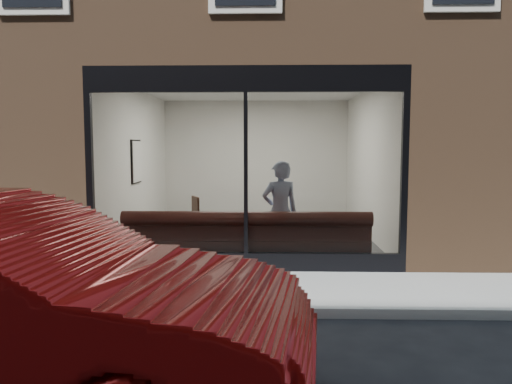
{
  "coord_description": "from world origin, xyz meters",
  "views": [
    {
      "loc": [
        0.36,
        -5.69,
        1.99
      ],
      "look_at": [
        0.15,
        2.4,
        1.23
      ],
      "focal_mm": 35.0,
      "sensor_mm": 36.0,
      "label": 1
    }
  ],
  "objects_px": {
    "person": "(280,211)",
    "cafe_chair_left": "(187,232)",
    "banquette": "(247,252)",
    "cafe_table_left": "(205,216)",
    "cafe_table_right": "(326,215)"
  },
  "relations": [
    {
      "from": "cafe_table_left",
      "to": "cafe_chair_left",
      "type": "height_order",
      "value": "cafe_table_left"
    },
    {
      "from": "cafe_table_left",
      "to": "person",
      "type": "bearing_deg",
      "value": -10.36
    },
    {
      "from": "banquette",
      "to": "cafe_table_left",
      "type": "xyz_separation_m",
      "value": [
        -0.77,
        0.55,
        0.52
      ]
    },
    {
      "from": "person",
      "to": "cafe_table_right",
      "type": "bearing_deg",
      "value": -168.29
    },
    {
      "from": "banquette",
      "to": "cafe_table_right",
      "type": "xyz_separation_m",
      "value": [
        1.39,
        0.75,
        0.52
      ]
    },
    {
      "from": "cafe_table_left",
      "to": "cafe_table_right",
      "type": "distance_m",
      "value": 2.16
    },
    {
      "from": "person",
      "to": "cafe_table_right",
      "type": "xyz_separation_m",
      "value": [
        0.84,
        0.44,
        -0.12
      ]
    },
    {
      "from": "banquette",
      "to": "cafe_table_left",
      "type": "height_order",
      "value": "cafe_table_left"
    },
    {
      "from": "cafe_chair_left",
      "to": "cafe_table_left",
      "type": "bearing_deg",
      "value": 88.85
    },
    {
      "from": "banquette",
      "to": "person",
      "type": "bearing_deg",
      "value": 29.49
    },
    {
      "from": "person",
      "to": "cafe_chair_left",
      "type": "bearing_deg",
      "value": -55.27
    },
    {
      "from": "person",
      "to": "cafe_table_left",
      "type": "xyz_separation_m",
      "value": [
        -1.31,
        0.24,
        -0.12
      ]
    },
    {
      "from": "banquette",
      "to": "cafe_table_left",
      "type": "relative_size",
      "value": 6.69
    },
    {
      "from": "cafe_table_left",
      "to": "cafe_chair_left",
      "type": "relative_size",
      "value": 1.35
    },
    {
      "from": "cafe_table_left",
      "to": "cafe_table_right",
      "type": "xyz_separation_m",
      "value": [
        2.15,
        0.2,
        0.0
      ]
    }
  ]
}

